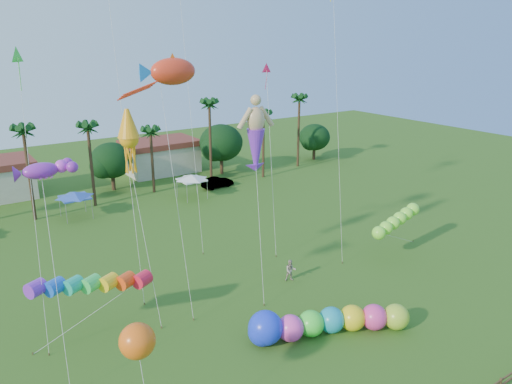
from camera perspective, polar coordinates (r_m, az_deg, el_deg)
ground at (r=32.60m, az=10.57°, el=-19.85°), size 160.00×160.00×0.00m
tree_line at (r=67.57m, az=-13.89°, el=3.87°), size 69.46×8.91×11.00m
buildings_row at (r=71.86m, az=-20.43°, el=2.20°), size 35.00×7.00×4.00m
tent_row at (r=58.20m, az=-19.87°, el=-0.41°), size 31.00×4.00×0.60m
car_b at (r=67.13m, az=-4.43°, el=1.11°), size 4.42×1.76×1.43m
spectator_b at (r=42.07m, az=3.97°, el=-8.93°), size 1.11×1.02×1.85m
caterpillar_inflatable at (r=35.32m, az=7.73°, el=-14.55°), size 10.96×6.12×2.32m
blue_ball at (r=34.11m, az=0.73°, el=-15.67°), size 1.92×1.92×1.92m
rainbow_tube at (r=35.33m, az=-15.83°, el=-10.41°), size 9.34×3.40×4.02m
green_worm at (r=45.56m, az=13.86°, el=-4.56°), size 9.89×3.71×3.63m
orange_ball_kite at (r=25.13m, az=-13.41°, el=-16.24°), size 2.04×2.25×6.74m
merman_kite at (r=38.62m, az=-0.02°, el=6.10°), size 3.25×4.94×14.84m
fish_kite at (r=36.89m, az=-9.45°, el=13.43°), size 5.22×5.88×18.22m
squid_kite at (r=35.91m, az=-14.32°, el=5.92°), size 1.89×5.29×14.92m
lobster_kite at (r=30.56m, az=-23.39°, el=2.23°), size 3.67×4.99×13.00m
delta_kite_red at (r=45.71m, az=1.23°, el=13.40°), size 1.76×3.55×17.25m
delta_kite_green at (r=34.44m, az=-25.57°, el=13.31°), size 1.82×4.49×19.00m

